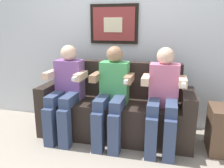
{
  "coord_description": "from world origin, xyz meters",
  "views": [
    {
      "loc": [
        0.6,
        -2.29,
        1.35
      ],
      "look_at": [
        0.0,
        0.15,
        0.7
      ],
      "focal_mm": 37.23,
      "sensor_mm": 36.0,
      "label": 1
    }
  ],
  "objects_px": {
    "couch": "(115,111)",
    "person_on_right": "(163,95)",
    "person_on_left": "(66,89)",
    "person_in_middle": "(112,92)"
  },
  "relations": [
    {
      "from": "couch",
      "to": "person_on_left",
      "type": "bearing_deg",
      "value": -163.56
    },
    {
      "from": "couch",
      "to": "person_on_left",
      "type": "height_order",
      "value": "person_on_left"
    },
    {
      "from": "person_in_middle",
      "to": "person_on_right",
      "type": "height_order",
      "value": "same"
    },
    {
      "from": "couch",
      "to": "person_on_right",
      "type": "relative_size",
      "value": 1.64
    },
    {
      "from": "couch",
      "to": "person_on_left",
      "type": "distance_m",
      "value": 0.66
    },
    {
      "from": "person_on_left",
      "to": "person_in_middle",
      "type": "height_order",
      "value": "same"
    },
    {
      "from": "person_on_left",
      "to": "couch",
      "type": "bearing_deg",
      "value": 16.44
    },
    {
      "from": "couch",
      "to": "person_in_middle",
      "type": "relative_size",
      "value": 1.64
    },
    {
      "from": "person_on_left",
      "to": "person_in_middle",
      "type": "relative_size",
      "value": 1.0
    },
    {
      "from": "person_on_left",
      "to": "person_in_middle",
      "type": "xyz_separation_m",
      "value": [
        0.57,
        0.0,
        0.0
      ]
    }
  ]
}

